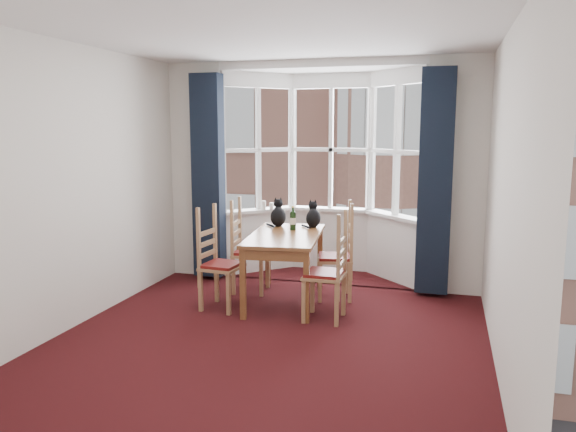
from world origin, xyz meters
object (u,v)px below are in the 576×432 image
at_px(wine_bottle, 293,219).
at_px(candle_tall, 264,205).
at_px(chair_left_near, 215,266).
at_px(chair_left_far, 243,253).
at_px(dining_table, 285,243).
at_px(chair_right_near, 333,276).
at_px(cat_left, 278,215).
at_px(candle_short, 271,206).
at_px(chair_right_far, 342,259).
at_px(cat_right, 313,217).

bearing_deg(wine_bottle, candle_tall, 125.29).
xyz_separation_m(chair_left_near, chair_left_far, (0.09, 0.68, 0.00)).
distance_m(dining_table, chair_left_near, 0.83).
bearing_deg(chair_left_near, chair_right_near, -2.54).
height_order(chair_left_far, cat_left, cat_left).
relative_size(wine_bottle, candle_short, 3.03).
xyz_separation_m(chair_left_near, candle_short, (0.13, 1.67, 0.44)).
bearing_deg(chair_left_near, chair_left_far, 82.77).
distance_m(dining_table, chair_right_far, 0.72).
bearing_deg(chair_left_near, wine_bottle, 44.26).
height_order(dining_table, cat_right, cat_right).
relative_size(chair_right_near, cat_left, 2.60).
bearing_deg(chair_left_far, chair_left_near, -97.23).
relative_size(dining_table, candle_tall, 12.81).
bearing_deg(candle_tall, chair_left_far, -86.69).
xyz_separation_m(chair_left_near, chair_right_far, (1.29, 0.72, 0.00)).
distance_m(cat_left, candle_short, 0.85).
xyz_separation_m(chair_left_near, chair_right_near, (1.34, -0.06, 0.00)).
height_order(chair_left_far, chair_right_far, same).
bearing_deg(chair_left_far, chair_right_far, 2.18).
bearing_deg(candle_short, dining_table, -66.20).
xyz_separation_m(cat_right, candle_short, (-0.76, 0.74, -0.00)).
relative_size(chair_right_near, candle_tall, 7.86).
bearing_deg(candle_short, chair_right_far, -39.22).
height_order(chair_right_far, candle_tall, candle_tall).
bearing_deg(chair_right_near, wine_bottle, 130.26).
height_order(dining_table, wine_bottle, wine_bottle).
xyz_separation_m(dining_table, chair_left_near, (-0.69, -0.41, -0.22)).
distance_m(chair_left_far, chair_right_far, 1.21).
relative_size(chair_right_near, wine_bottle, 3.28).
relative_size(dining_table, chair_right_far, 1.63).
distance_m(chair_right_far, cat_left, 0.96).
relative_size(dining_table, chair_right_near, 1.63).
relative_size(chair_left_near, chair_right_far, 1.00).
relative_size(candle_tall, candle_short, 1.26).
height_order(chair_left_near, chair_right_near, same).
xyz_separation_m(candle_tall, candle_short, (0.10, 0.03, -0.01)).
bearing_deg(candle_short, chair_left_near, -94.54).
bearing_deg(wine_bottle, candle_short, 120.20).
bearing_deg(candle_short, chair_left_far, -92.70).
height_order(chair_left_far, candle_short, candle_short).
height_order(chair_left_far, cat_right, cat_right).
height_order(chair_left_near, candle_short, candle_short).
height_order(chair_right_near, cat_left, cat_left).
relative_size(chair_left_far, candle_short, 9.92).
relative_size(chair_left_far, cat_right, 2.75).
relative_size(chair_right_far, cat_right, 2.75).
distance_m(chair_left_far, wine_bottle, 0.76).
relative_size(cat_right, candle_short, 3.61).
relative_size(cat_right, wine_bottle, 1.19).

